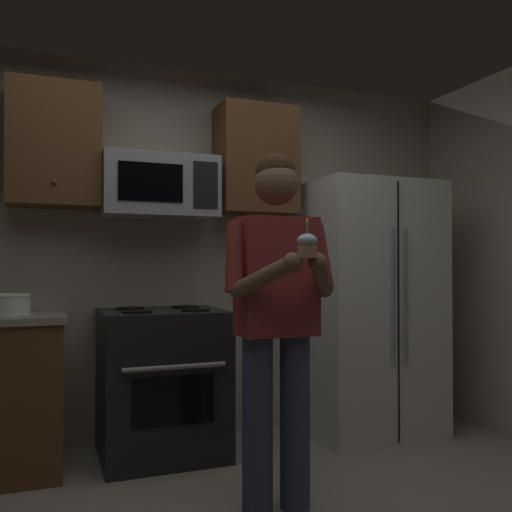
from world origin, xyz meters
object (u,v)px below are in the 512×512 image
microwave (159,187)px  person (277,308)px  bowl_large_white (7,304)px  refrigerator (368,307)px  oven_range (162,382)px  cupcake (307,245)px

microwave → person: microwave is taller
bowl_large_white → refrigerator: bearing=-0.7°
person → refrigerator: bearing=40.1°
oven_range → cupcake: cupcake is taller
bowl_large_white → person: bearing=-37.9°
oven_range → refrigerator: 1.56m
refrigerator → oven_range: bearing=178.5°
oven_range → refrigerator: (1.50, -0.04, 0.44)m
person → oven_range: bearing=110.2°
oven_range → bowl_large_white: bowl_large_white is taller
bowl_large_white → oven_range: bearing=0.6°
microwave → refrigerator: microwave is taller
refrigerator → person: size_ratio=1.02×
microwave → bowl_large_white: bearing=-171.8°
oven_range → bowl_large_white: (-0.90, -0.01, 0.52)m
cupcake → person: bearing=90.0°
refrigerator → person: (-1.13, -0.96, 0.10)m
refrigerator → bowl_large_white: refrigerator is taller
refrigerator → cupcake: bearing=-131.4°
bowl_large_white → person: size_ratio=0.15×
oven_range → microwave: microwave is taller
oven_range → cupcake: (0.37, -1.32, 0.83)m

